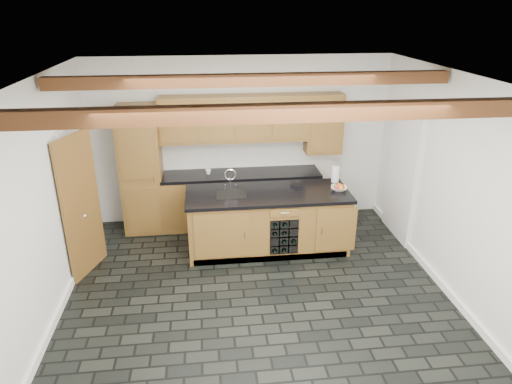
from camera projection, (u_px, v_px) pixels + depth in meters
ground at (258, 297)px, 5.97m from camera, size 5.00×5.00×0.00m
room_shell at (247, 174)px, 5.86m from camera, size 5.01×5.00×5.00m
back_cabinetry at (220, 170)px, 7.60m from camera, size 3.65×0.62×2.20m
island at (268, 221)px, 7.00m from camera, size 2.48×0.96×0.93m
faucet at (231, 191)px, 6.79m from camera, size 0.45×0.40×0.34m
kitchen_scale at (297, 183)px, 7.10m from camera, size 0.21×0.15×0.06m
fruit_bowl at (339, 188)px, 6.90m from camera, size 0.29×0.29×0.06m
fruit_cluster at (339, 187)px, 6.89m from camera, size 0.16×0.17×0.07m
paper_towel at (335, 174)px, 7.19m from camera, size 0.12×0.12×0.25m
mug at (208, 172)px, 7.55m from camera, size 0.09×0.09×0.08m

